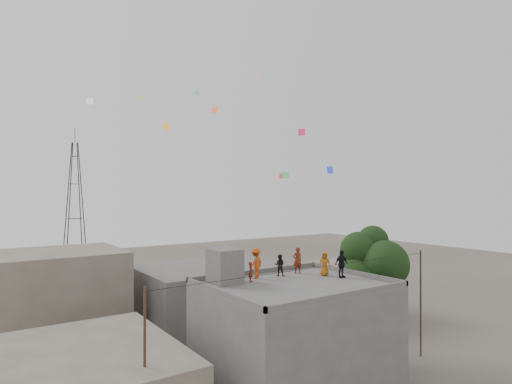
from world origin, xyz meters
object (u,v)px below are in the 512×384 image
Objects in this scene: transmission_tower at (75,211)px; person_red_adult at (297,260)px; person_dark_adult at (341,264)px; stair_head_box at (225,266)px; tree at (372,270)px.

person_red_adult is (6.31, -37.43, -2.11)m from transmission_tower.
stair_head_box is at bearing 158.11° from person_dark_adult.
stair_head_box is 0.10× the size of transmission_tower.
tree is 41.12m from transmission_tower.
person_dark_adult reaches higher than person_red_adult.
stair_head_box is 37.46m from transmission_tower.
transmission_tower is at bearing 91.23° from stair_head_box.
transmission_tower is (-0.80, 37.40, 1.97)m from stair_head_box.
person_red_adult is at bearing 115.90° from person_dark_adult.
stair_head_box is 0.22× the size of tree.
transmission_tower reaches higher than person_red_adult.
stair_head_box is 10.80m from tree.
tree is (10.57, -2.00, -1.00)m from stair_head_box.
person_dark_adult is (1.32, -2.70, 0.01)m from person_red_adult.
person_dark_adult is (6.83, -2.72, -0.14)m from stair_head_box.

